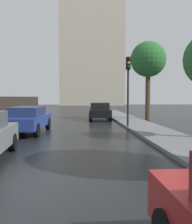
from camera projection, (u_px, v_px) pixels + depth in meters
name	position (u px, v px, depth m)	size (l,w,h in m)	color
ground	(23.00, 193.00, 5.13)	(120.00, 120.00, 0.00)	black
car_black_mid_road	(100.00, 111.00, 21.46)	(1.88, 4.25, 1.42)	black
car_blue_far_ahead	(28.00, 119.00, 13.66)	(1.97, 4.66, 1.39)	navy
traffic_light	(128.00, 78.00, 15.57)	(0.26, 0.39, 4.16)	black
street_tree_near	(148.00, 60.00, 21.28)	(2.91, 2.91, 6.45)	#4C3823
distant_tower	(92.00, 42.00, 59.92)	(14.86, 9.25, 28.97)	beige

